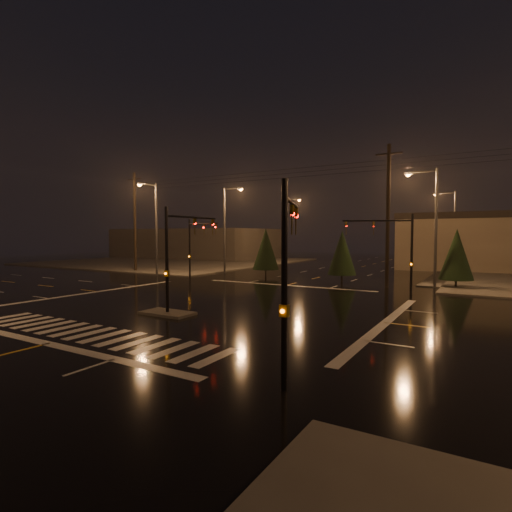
# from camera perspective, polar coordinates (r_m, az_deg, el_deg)

# --- Properties ---
(ground) EXTENTS (140.00, 140.00, 0.00)m
(ground) POSITION_cam_1_polar(r_m,az_deg,el_deg) (26.08, -6.49, -6.80)
(ground) COLOR black
(ground) RESTS_ON ground
(sidewalk_nw) EXTENTS (36.00, 36.00, 0.12)m
(sidewalk_nw) POSITION_cam_1_polar(r_m,az_deg,el_deg) (68.12, -11.49, -0.74)
(sidewalk_nw) COLOR #4C4944
(sidewalk_nw) RESTS_ON ground
(median_island) EXTENTS (3.00, 1.60, 0.15)m
(median_island) POSITION_cam_1_polar(r_m,az_deg,el_deg) (23.05, -12.53, -7.96)
(median_island) COLOR #4C4944
(median_island) RESTS_ON ground
(crosswalk) EXTENTS (15.00, 2.60, 0.01)m
(crosswalk) POSITION_cam_1_polar(r_m,az_deg,el_deg) (19.80, -22.61, -10.15)
(crosswalk) COLOR beige
(crosswalk) RESTS_ON ground
(stop_bar_near) EXTENTS (16.00, 0.50, 0.01)m
(stop_bar_near) POSITION_cam_1_polar(r_m,az_deg,el_deg) (18.70, -27.60, -11.04)
(stop_bar_near) COLOR beige
(stop_bar_near) RESTS_ON ground
(stop_bar_far) EXTENTS (16.00, 0.50, 0.01)m
(stop_bar_far) POSITION_cam_1_polar(r_m,az_deg,el_deg) (35.40, 4.31, -4.19)
(stop_bar_far) COLOR beige
(stop_bar_far) RESTS_ON ground
(commercial_block) EXTENTS (30.00, 18.00, 5.60)m
(commercial_block) POSITION_cam_1_polar(r_m,az_deg,el_deg) (80.37, -8.44, 1.80)
(commercial_block) COLOR #3B3734
(commercial_block) RESTS_ON ground
(signal_mast_median) EXTENTS (0.25, 4.59, 6.00)m
(signal_mast_median) POSITION_cam_1_polar(r_m,az_deg,el_deg) (23.34, -11.08, 1.27)
(signal_mast_median) COLOR black
(signal_mast_median) RESTS_ON ground
(signal_mast_ne) EXTENTS (4.84, 1.86, 6.00)m
(signal_mast_ne) POSITION_cam_1_polar(r_m,az_deg,el_deg) (31.24, 19.45, 1.66)
(signal_mast_ne) COLOR black
(signal_mast_ne) RESTS_ON ground
(signal_mast_nw) EXTENTS (4.84, 1.86, 6.00)m
(signal_mast_nw) POSITION_cam_1_polar(r_m,az_deg,el_deg) (39.55, -8.69, 2.04)
(signal_mast_nw) COLOR black
(signal_mast_nw) RESTS_ON ground
(signal_mast_se) EXTENTS (1.55, 3.87, 6.00)m
(signal_mast_se) POSITION_cam_1_polar(r_m,az_deg,el_deg) (12.01, 4.50, -0.46)
(signal_mast_se) COLOR black
(signal_mast_se) RESTS_ON ground
(streetlight_1) EXTENTS (2.77, 0.32, 10.00)m
(streetlight_1) POSITION_cam_1_polar(r_m,az_deg,el_deg) (46.87, -4.22, 4.67)
(streetlight_1) COLOR #38383A
(streetlight_1) RESTS_ON ground
(streetlight_2) EXTENTS (2.77, 0.32, 10.00)m
(streetlight_2) POSITION_cam_1_polar(r_m,az_deg,el_deg) (60.71, 4.43, 4.29)
(streetlight_2) COLOR #38383A
(streetlight_2) RESTS_ON ground
(streetlight_3) EXTENTS (2.77, 0.32, 10.00)m
(streetlight_3) POSITION_cam_1_polar(r_m,az_deg,el_deg) (36.80, 23.85, 4.88)
(streetlight_3) COLOR #38383A
(streetlight_3) RESTS_ON ground
(streetlight_4) EXTENTS (2.77, 0.32, 10.00)m
(streetlight_4) POSITION_cam_1_polar(r_m,az_deg,el_deg) (56.70, 26.20, 4.08)
(streetlight_4) COLOR #38383A
(streetlight_4) RESTS_ON ground
(streetlight_5) EXTENTS (0.32, 2.77, 10.00)m
(streetlight_5) POSITION_cam_1_polar(r_m,az_deg,el_deg) (44.70, -14.35, 4.66)
(streetlight_5) COLOR #38383A
(streetlight_5) RESTS_ON ground
(utility_pole_0) EXTENTS (2.20, 0.32, 12.00)m
(utility_pole_0) POSITION_cam_1_polar(r_m,az_deg,el_deg) (50.98, -16.92, 4.78)
(utility_pole_0) COLOR black
(utility_pole_0) RESTS_ON ground
(utility_pole_1) EXTENTS (2.20, 0.32, 12.00)m
(utility_pole_1) POSITION_cam_1_polar(r_m,az_deg,el_deg) (35.37, 18.33, 5.60)
(utility_pole_1) COLOR black
(utility_pole_1) RESTS_ON ground
(conifer_0) EXTENTS (2.73, 2.73, 4.97)m
(conifer_0) POSITION_cam_1_polar(r_m,az_deg,el_deg) (37.33, 26.73, 0.22)
(conifer_0) COLOR black
(conifer_0) RESTS_ON ground
(conifer_3) EXTENTS (2.87, 2.87, 5.19)m
(conifer_3) POSITION_cam_1_polar(r_m,az_deg,el_deg) (43.32, 1.41, 1.03)
(conifer_3) COLOR black
(conifer_3) RESTS_ON ground
(conifer_4) EXTENTS (2.67, 2.67, 4.87)m
(conifer_4) POSITION_cam_1_polar(r_m,az_deg,el_deg) (38.39, 12.19, 0.47)
(conifer_4) COLOR black
(conifer_4) RESTS_ON ground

